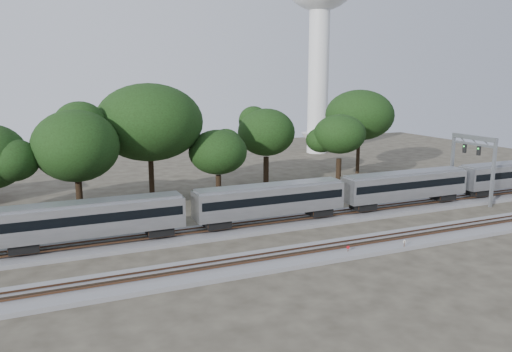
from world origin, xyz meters
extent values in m
plane|color=#383328|center=(0.00, 0.00, 0.00)|extent=(160.00, 160.00, 0.00)
cube|color=slate|center=(0.00, 6.00, 0.20)|extent=(160.00, 5.00, 0.40)
cube|color=brown|center=(0.00, 5.28, 0.66)|extent=(160.00, 0.08, 0.15)
cube|color=brown|center=(0.00, 6.72, 0.66)|extent=(160.00, 0.08, 0.15)
cube|color=slate|center=(0.00, -4.00, 0.20)|extent=(160.00, 5.00, 0.40)
cube|color=brown|center=(0.00, -4.72, 0.66)|extent=(160.00, 0.08, 0.15)
cube|color=brown|center=(0.00, -3.28, 0.66)|extent=(160.00, 0.08, 0.15)
cube|color=silver|center=(-17.78, 6.00, 3.11)|extent=(17.29, 2.98, 2.98)
cube|color=black|center=(-17.78, 6.00, 3.41)|extent=(16.69, 3.03, 0.89)
cube|color=gray|center=(-17.78, 6.00, 4.65)|extent=(16.89, 2.38, 0.35)
cube|color=black|center=(-24.04, 6.00, 1.18)|extent=(2.58, 2.19, 0.89)
cube|color=black|center=(-11.53, 6.00, 1.18)|extent=(2.58, 2.19, 0.89)
cube|color=silver|center=(0.90, 6.00, 3.11)|extent=(17.29, 2.98, 2.98)
cube|color=black|center=(0.90, 6.00, 3.41)|extent=(16.69, 3.03, 0.89)
cube|color=gray|center=(0.90, 6.00, 4.65)|extent=(16.89, 2.38, 0.35)
cube|color=black|center=(-5.36, 6.00, 1.18)|extent=(2.58, 2.19, 0.89)
cube|color=black|center=(7.16, 6.00, 1.18)|extent=(2.58, 2.19, 0.89)
cube|color=silver|center=(19.58, 6.00, 3.11)|extent=(17.29, 2.98, 2.98)
cube|color=black|center=(19.58, 6.00, 3.41)|extent=(16.69, 3.03, 0.89)
cube|color=gray|center=(19.58, 6.00, 4.65)|extent=(16.89, 2.38, 0.35)
cube|color=black|center=(13.32, 6.00, 1.18)|extent=(2.58, 2.19, 0.89)
cube|color=black|center=(25.84, 6.00, 1.18)|extent=(2.58, 2.19, 0.89)
cube|color=silver|center=(38.27, 6.00, 3.11)|extent=(17.29, 2.98, 2.98)
cube|color=black|center=(38.27, 6.00, 3.41)|extent=(16.69, 3.03, 0.89)
cube|color=black|center=(32.01, 6.00, 1.18)|extent=(2.58, 2.19, 0.89)
cylinder|color=#512D19|center=(3.64, -5.26, 0.42)|extent=(0.06, 0.06, 0.84)
cylinder|color=#B50C1B|center=(3.64, -5.26, 0.79)|extent=(0.29, 0.12, 0.30)
cylinder|color=#512D19|center=(9.32, -6.32, 0.49)|extent=(0.07, 0.07, 0.98)
cylinder|color=silver|center=(9.32, -6.32, 0.93)|extent=(0.35, 0.06, 0.35)
cube|color=#512D19|center=(6.04, -5.23, 0.15)|extent=(0.54, 0.37, 0.30)
cylinder|color=silver|center=(34.47, 53.14, 15.49)|extent=(4.42, 4.42, 30.97)
cone|color=silver|center=(34.47, 53.14, 2.21)|extent=(7.08, 7.08, 4.42)
cube|color=gray|center=(30.57, 2.54, 4.45)|extent=(0.35, 0.35, 8.90)
cube|color=gray|center=(30.57, 9.46, 4.45)|extent=(0.35, 0.35, 8.90)
cube|color=gray|center=(30.57, 6.00, 8.60)|extent=(0.40, 7.32, 0.59)
cube|color=gray|center=(30.57, 6.00, 7.71)|extent=(0.25, 7.32, 0.25)
cube|color=black|center=(30.27, 4.81, 7.02)|extent=(0.25, 0.49, 1.19)
cube|color=black|center=(30.27, 7.19, 7.02)|extent=(0.25, 0.49, 1.19)
cylinder|color=black|center=(-18.27, 17.10, 2.37)|extent=(0.70, 0.70, 4.73)
ellipsoid|color=black|center=(-18.27, 17.10, 8.79)|extent=(8.92, 8.92, 7.58)
cylinder|color=black|center=(-8.92, 21.74, 2.89)|extent=(0.70, 0.70, 5.79)
ellipsoid|color=black|center=(-8.92, 21.74, 10.75)|extent=(10.92, 10.92, 9.28)
cylinder|color=black|center=(-0.55, 19.16, 1.81)|extent=(0.70, 0.70, 3.63)
ellipsoid|color=black|center=(-0.55, 19.16, 6.74)|extent=(6.84, 6.84, 5.81)
cylinder|color=black|center=(9.72, 26.33, 2.21)|extent=(0.70, 0.70, 4.42)
ellipsoid|color=black|center=(9.72, 26.33, 8.22)|extent=(8.34, 8.34, 7.09)
cylinder|color=black|center=(19.20, 20.63, 2.18)|extent=(0.70, 0.70, 4.36)
ellipsoid|color=black|center=(19.20, 20.63, 8.10)|extent=(8.23, 8.23, 6.99)
cylinder|color=black|center=(28.45, 28.87, 2.72)|extent=(0.70, 0.70, 5.45)
ellipsoid|color=black|center=(28.45, 28.87, 10.12)|extent=(10.28, 10.28, 8.74)
camera|label=1|loc=(-21.94, -42.45, 16.30)|focal=35.00mm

